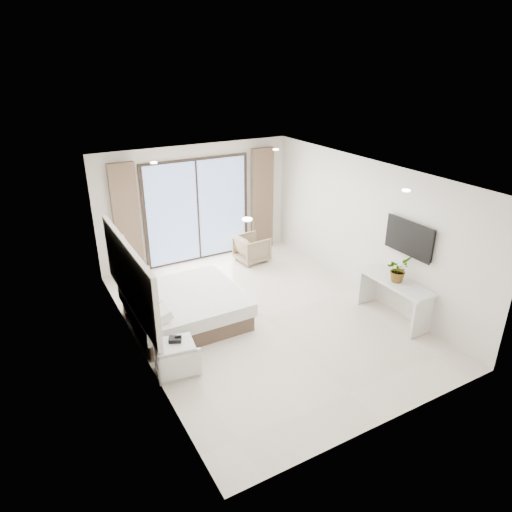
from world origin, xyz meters
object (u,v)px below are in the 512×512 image
object	(u,v)px
console_desk	(394,291)
armchair	(252,247)
nightstand	(175,358)
bed	(185,308)

from	to	relation	value
console_desk	armchair	xyz separation A→B (m)	(-1.02, 3.50, -0.21)
nightstand	armchair	world-z (taller)	armchair
bed	nightstand	distance (m)	1.49
nightstand	armchair	xyz separation A→B (m)	(3.02, 3.10, 0.08)
bed	nightstand	xyz separation A→B (m)	(-0.67, -1.33, -0.02)
bed	nightstand	world-z (taller)	bed
console_desk	bed	bearing A→B (deg)	152.75
armchair	bed	bearing A→B (deg)	121.83
nightstand	console_desk	xyz separation A→B (m)	(4.04, -0.41, 0.29)
armchair	console_desk	bearing A→B (deg)	-168.76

